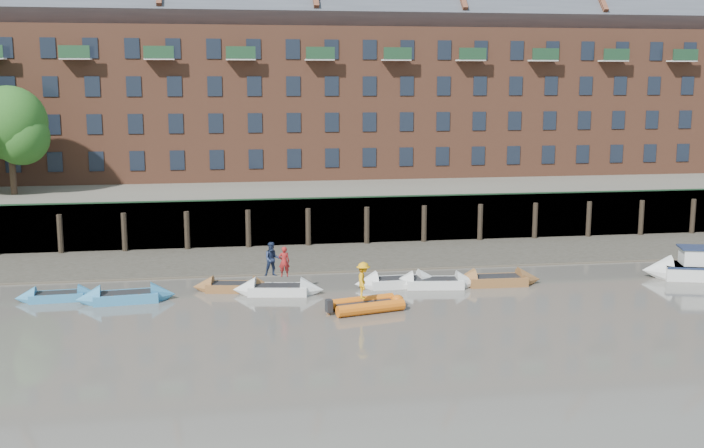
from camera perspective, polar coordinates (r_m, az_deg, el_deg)
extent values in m
plane|color=#5B554E|center=(35.09, 4.04, -8.51)|extent=(220.00, 220.00, 0.00)
cube|color=#3D382F|center=(52.17, -0.42, -2.32)|extent=(110.00, 8.00, 0.50)
cube|color=#4C4336|center=(48.89, 0.18, -3.15)|extent=(110.00, 1.60, 0.10)
cube|color=#2D2A26|center=(56.14, -1.09, 0.23)|extent=(110.00, 0.80, 3.20)
cylinder|color=black|center=(56.00, -19.56, -0.69)|extent=(0.36, 0.36, 2.60)
cylinder|color=black|center=(55.40, -15.49, -0.59)|extent=(0.36, 0.36, 2.60)
cylinder|color=black|center=(55.08, -11.35, -0.48)|extent=(0.36, 0.36, 2.60)
cylinder|color=black|center=(55.05, -7.19, -0.36)|extent=(0.36, 0.36, 2.60)
cylinder|color=black|center=(55.32, -3.05, -0.25)|extent=(0.36, 0.36, 2.60)
cylinder|color=black|center=(55.87, 1.03, -0.14)|extent=(0.36, 0.36, 2.60)
cylinder|color=black|center=(56.69, 5.02, -0.02)|extent=(0.36, 0.36, 2.60)
cylinder|color=black|center=(57.78, 8.87, 0.09)|extent=(0.36, 0.36, 2.60)
cylinder|color=black|center=(59.13, 12.56, 0.19)|extent=(0.36, 0.36, 2.60)
cylinder|color=black|center=(60.70, 16.08, 0.29)|extent=(0.36, 0.36, 2.60)
cylinder|color=black|center=(62.50, 19.40, 0.38)|extent=(0.36, 0.36, 2.60)
cylinder|color=black|center=(64.49, 22.53, 0.46)|extent=(0.36, 0.36, 2.60)
cube|color=#264C2D|center=(55.59, -1.06, 1.85)|extent=(110.00, 0.06, 0.10)
cube|color=#5E594D|center=(69.48, -2.65, 2.10)|extent=(110.00, 28.00, 3.20)
cube|color=brown|center=(69.84, -2.79, 8.40)|extent=(80.00, 10.00, 12.00)
cube|color=#42444C|center=(70.01, -2.84, 14.30)|extent=(80.60, 15.56, 15.56)
cube|color=black|center=(66.47, -22.42, 3.95)|extent=(1.10, 0.12, 1.50)
cube|color=black|center=(65.84, -19.87, 4.06)|extent=(1.10, 0.12, 1.50)
cube|color=black|center=(65.34, -17.28, 4.17)|extent=(1.10, 0.12, 1.50)
cube|color=black|center=(64.98, -14.66, 4.26)|extent=(1.10, 0.12, 1.50)
cube|color=black|center=(64.75, -12.01, 4.35)|extent=(1.10, 0.12, 1.50)
cube|color=black|center=(64.67, -9.35, 4.43)|extent=(1.10, 0.12, 1.50)
cube|color=black|center=(64.72, -6.69, 4.50)|extent=(1.10, 0.12, 1.50)
cube|color=black|center=(64.91, -4.03, 4.56)|extent=(1.10, 0.12, 1.50)
cube|color=black|center=(65.24, -1.40, 4.60)|extent=(1.10, 0.12, 1.50)
cube|color=black|center=(65.70, 1.20, 4.64)|extent=(1.10, 0.12, 1.50)
cube|color=black|center=(66.30, 3.76, 4.67)|extent=(1.10, 0.12, 1.50)
cube|color=black|center=(67.03, 6.28, 4.69)|extent=(1.10, 0.12, 1.50)
cube|color=black|center=(67.88, 8.73, 4.70)|extent=(1.10, 0.12, 1.50)
cube|color=black|center=(68.85, 11.11, 4.70)|extent=(1.10, 0.12, 1.50)
cube|color=black|center=(69.93, 13.43, 4.70)|extent=(1.10, 0.12, 1.50)
cube|color=black|center=(71.13, 15.67, 4.68)|extent=(1.10, 0.12, 1.50)
cube|color=black|center=(72.43, 17.84, 4.66)|extent=(1.10, 0.12, 1.50)
cube|color=black|center=(73.83, 19.92, 4.64)|extent=(1.10, 0.12, 1.50)
cube|color=black|center=(75.33, 21.93, 4.61)|extent=(1.10, 0.12, 1.50)
cube|color=black|center=(66.27, -22.58, 6.36)|extent=(1.10, 0.12, 1.50)
cube|color=black|center=(65.64, -20.02, 6.49)|extent=(1.10, 0.12, 1.50)
cube|color=black|center=(65.14, -17.41, 6.62)|extent=(1.10, 0.12, 1.50)
cube|color=black|center=(64.78, -14.77, 6.73)|extent=(1.10, 0.12, 1.50)
cube|color=black|center=(64.55, -12.10, 6.82)|extent=(1.10, 0.12, 1.50)
cube|color=black|center=(64.46, -9.42, 6.90)|extent=(1.10, 0.12, 1.50)
cube|color=black|center=(64.52, -6.74, 6.97)|extent=(1.10, 0.12, 1.50)
cube|color=black|center=(64.71, -4.06, 7.02)|extent=(1.10, 0.12, 1.50)
cube|color=black|center=(65.04, -1.41, 7.06)|extent=(1.10, 0.12, 1.50)
cube|color=black|center=(65.50, 1.21, 7.08)|extent=(1.10, 0.12, 1.50)
cube|color=black|center=(66.10, 3.79, 7.09)|extent=(1.10, 0.12, 1.50)
cube|color=black|center=(66.83, 6.32, 7.08)|extent=(1.10, 0.12, 1.50)
cube|color=black|center=(67.68, 8.79, 7.06)|extent=(1.10, 0.12, 1.50)
cube|color=black|center=(68.66, 11.19, 7.03)|extent=(1.10, 0.12, 1.50)
cube|color=black|center=(69.75, 13.52, 6.99)|extent=(1.10, 0.12, 1.50)
cube|color=black|center=(70.95, 15.78, 6.93)|extent=(1.10, 0.12, 1.50)
cube|color=black|center=(72.25, 17.96, 6.87)|extent=(1.10, 0.12, 1.50)
cube|color=black|center=(73.65, 20.05, 6.81)|extent=(1.10, 0.12, 1.50)
cube|color=black|center=(75.15, 22.07, 6.73)|extent=(1.10, 0.12, 1.50)
cube|color=black|center=(66.19, -22.74, 8.78)|extent=(1.10, 0.12, 1.50)
cube|color=black|center=(65.56, -20.17, 8.93)|extent=(1.10, 0.12, 1.50)
cube|color=black|center=(65.06, -17.54, 9.08)|extent=(1.10, 0.12, 1.50)
cube|color=black|center=(64.69, -14.88, 9.20)|extent=(1.10, 0.12, 1.50)
cube|color=black|center=(64.47, -12.19, 9.31)|extent=(1.10, 0.12, 1.50)
cube|color=black|center=(64.38, -9.49, 9.39)|extent=(1.10, 0.12, 1.50)
cube|color=black|center=(64.43, -6.79, 9.46)|extent=(1.10, 0.12, 1.50)
cube|color=black|center=(64.62, -4.09, 9.50)|extent=(1.10, 0.12, 1.50)
cube|color=black|center=(64.95, -1.42, 9.53)|extent=(1.10, 0.12, 1.50)
cube|color=black|center=(65.42, 1.22, 9.53)|extent=(1.10, 0.12, 1.50)
cube|color=black|center=(66.02, 3.82, 9.52)|extent=(1.10, 0.12, 1.50)
cube|color=black|center=(66.75, 6.37, 9.48)|extent=(1.10, 0.12, 1.50)
cube|color=black|center=(67.60, 8.85, 9.43)|extent=(1.10, 0.12, 1.50)
cube|color=black|center=(68.58, 11.27, 9.37)|extent=(1.10, 0.12, 1.50)
cube|color=black|center=(69.67, 13.62, 9.29)|extent=(1.10, 0.12, 1.50)
cube|color=black|center=(70.87, 15.89, 9.19)|extent=(1.10, 0.12, 1.50)
cube|color=black|center=(72.18, 18.08, 9.09)|extent=(1.10, 0.12, 1.50)
cube|color=black|center=(73.58, 20.19, 8.98)|extent=(1.10, 0.12, 1.50)
cube|color=black|center=(75.08, 22.21, 8.86)|extent=(1.10, 0.12, 1.50)
cube|color=black|center=(66.23, -22.91, 11.19)|extent=(1.10, 0.12, 1.50)
cube|color=black|center=(65.59, -20.32, 11.38)|extent=(1.10, 0.12, 1.50)
cube|color=black|center=(65.10, -17.67, 11.54)|extent=(1.10, 0.12, 1.50)
cube|color=black|center=(64.73, -14.99, 11.68)|extent=(1.10, 0.12, 1.50)
cube|color=black|center=(64.51, -12.29, 11.79)|extent=(1.10, 0.12, 1.50)
cube|color=black|center=(64.42, -9.57, 11.88)|extent=(1.10, 0.12, 1.50)
cube|color=black|center=(64.47, -6.84, 11.95)|extent=(1.10, 0.12, 1.50)
cube|color=black|center=(64.66, -4.12, 11.99)|extent=(1.10, 0.12, 1.50)
cube|color=black|center=(64.99, -1.43, 12.00)|extent=(1.10, 0.12, 1.50)
cube|color=black|center=(65.46, 1.23, 11.98)|extent=(1.10, 0.12, 1.50)
cube|color=black|center=(66.06, 3.85, 11.95)|extent=(1.10, 0.12, 1.50)
cube|color=black|center=(66.79, 6.41, 11.89)|extent=(1.10, 0.12, 1.50)
cube|color=black|center=(67.64, 8.92, 11.80)|extent=(1.10, 0.12, 1.50)
cube|color=black|center=(68.61, 11.35, 11.70)|extent=(1.10, 0.12, 1.50)
cube|color=black|center=(69.70, 13.72, 11.59)|extent=(1.10, 0.12, 1.50)
cube|color=black|center=(70.90, 16.00, 11.45)|extent=(1.10, 0.12, 1.50)
cube|color=black|center=(72.21, 18.20, 11.31)|extent=(1.10, 0.12, 1.50)
cube|color=black|center=(73.61, 20.32, 11.16)|extent=(1.10, 0.12, 1.50)
cube|color=black|center=(75.11, 22.35, 11.00)|extent=(1.10, 0.12, 1.50)
cylinder|color=#3A281C|center=(61.88, -22.47, 3.74)|extent=(0.44, 0.44, 4.00)
sphere|color=#2A611E|center=(61.67, -22.65, 6.48)|extent=(5.12, 5.12, 5.12)
cube|color=teal|center=(44.68, -19.73, -4.74)|extent=(2.71, 1.35, 0.41)
cone|color=teal|center=(44.51, -17.76, -4.69)|extent=(1.10, 1.25, 1.20)
cone|color=teal|center=(44.92, -21.69, -4.79)|extent=(1.10, 1.25, 1.20)
cube|color=black|center=(44.64, -19.75, -4.51)|extent=(2.26, 1.03, 0.06)
cube|color=teal|center=(43.34, -15.39, -4.90)|extent=(3.28, 1.72, 0.49)
cone|color=teal|center=(43.34, -12.94, -4.80)|extent=(1.36, 1.54, 1.43)
cone|color=teal|center=(43.42, -17.82, -5.00)|extent=(1.36, 1.54, 1.43)
cube|color=black|center=(43.29, -15.40, -4.61)|extent=(2.72, 1.32, 0.06)
cube|color=brown|center=(44.36, -8.23, -4.34)|extent=(2.95, 1.71, 0.43)
cone|color=brown|center=(44.13, -6.15, -4.37)|extent=(1.28, 1.42, 1.25)
cone|color=brown|center=(44.64, -10.28, -4.31)|extent=(1.28, 1.42, 1.25)
cube|color=black|center=(44.31, -8.23, -4.10)|extent=(2.44, 1.32, 0.06)
cube|color=silver|center=(43.43, -5.13, -4.56)|extent=(3.24, 1.86, 0.48)
cone|color=silver|center=(43.30, -2.78, -4.57)|extent=(1.40, 1.55, 1.38)
cone|color=silver|center=(43.64, -7.47, -4.53)|extent=(1.40, 1.55, 1.38)
cube|color=black|center=(43.38, -5.14, -4.28)|extent=(2.68, 1.43, 0.06)
cube|color=silver|center=(44.90, 3.18, -4.05)|extent=(3.13, 1.51, 0.48)
cone|color=silver|center=(45.38, 5.38, -3.93)|extent=(1.25, 1.43, 1.39)
cone|color=silver|center=(44.50, 0.94, -4.16)|extent=(1.25, 1.43, 1.39)
cube|color=black|center=(44.85, 3.18, -3.77)|extent=(2.60, 1.14, 0.06)
cube|color=silver|center=(44.90, 5.73, -4.08)|extent=(3.21, 1.75, 0.48)
cone|color=silver|center=(45.16, 7.99, -4.05)|extent=(1.35, 1.52, 1.38)
cone|color=silver|center=(44.70, 3.46, -4.12)|extent=(1.35, 1.52, 1.38)
cube|color=black|center=(44.84, 5.74, -3.81)|extent=(2.66, 1.35, 0.06)
cube|color=brown|center=(45.88, 9.97, -3.87)|extent=(3.23, 1.54, 0.50)
cone|color=brown|center=(46.45, 12.17, -3.77)|extent=(1.29, 1.48, 1.44)
cone|color=brown|center=(45.37, 7.72, -3.96)|extent=(1.29, 1.48, 1.44)
cube|color=black|center=(45.82, 9.98, -3.59)|extent=(2.69, 1.17, 0.06)
cylinder|color=#D55E0F|center=(40.78, 0.61, -5.41)|extent=(3.49, 1.39, 0.57)
cylinder|color=#D55E0F|center=(39.72, 1.31, -5.84)|extent=(3.49, 1.39, 0.57)
sphere|color=#D55E0F|center=(40.96, 3.17, -5.36)|extent=(0.66, 0.66, 0.66)
cube|color=black|center=(40.25, 0.95, -5.62)|extent=(3.04, 1.66, 0.20)
cone|color=silver|center=(49.90, 20.32, -3.03)|extent=(2.00, 2.20, 1.84)
cube|color=silver|center=(50.28, 22.91, -2.09)|extent=(2.24, 1.87, 0.92)
cube|color=#19233F|center=(50.19, 22.95, -1.52)|extent=(2.56, 2.12, 0.09)
imported|color=maroon|center=(43.15, -4.72, -2.61)|extent=(0.59, 0.40, 1.60)
imported|color=#19233F|center=(43.28, -5.54, -2.44)|extent=(0.94, 0.77, 1.82)
imported|color=orange|center=(39.91, 0.79, -3.93)|extent=(0.88, 1.27, 1.81)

